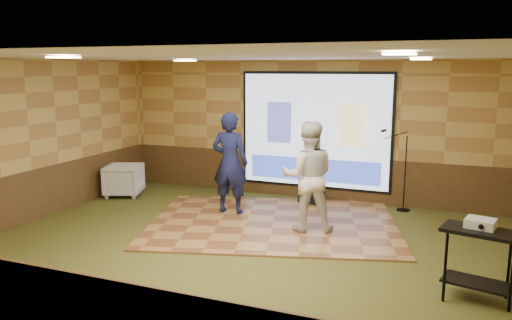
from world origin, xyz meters
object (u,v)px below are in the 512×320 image
at_px(banquet_chair, 124,180).
at_px(player_right, 308,176).
at_px(projector, 480,223).
at_px(av_table, 479,252).
at_px(dance_floor, 273,222).
at_px(projector_screen, 315,132).
at_px(duffel_bag, 311,197).
at_px(player_left, 230,163).
at_px(mic_stand, 401,186).

bearing_deg(banquet_chair, player_right, -121.88).
xyz_separation_m(player_right, projector, (2.66, -1.70, -0.02)).
distance_m(player_right, projector, 3.15).
height_order(player_right, av_table, player_right).
bearing_deg(dance_floor, projector, -29.71).
bearing_deg(projector, player_right, 160.84).
bearing_deg(projector_screen, dance_floor, -95.92).
bearing_deg(player_right, duffel_bag, -95.97).
xyz_separation_m(projector_screen, av_table, (3.15, -4.01, -0.85)).
xyz_separation_m(av_table, projector, (-0.00, 0.08, 0.34)).
bearing_deg(banquet_chair, dance_floor, -120.71).
bearing_deg(av_table, projector, 90.62).
distance_m(projector, banquet_chair, 7.63).
height_order(player_left, duffel_bag, player_left).
relative_size(dance_floor, duffel_bag, 9.41).
bearing_deg(mic_stand, banquet_chair, 172.03).
height_order(dance_floor, duffel_bag, duffel_bag).
relative_size(player_left, av_table, 2.17).
xyz_separation_m(projector_screen, dance_floor, (-0.21, -2.02, -1.46)).
bearing_deg(mic_stand, projector_screen, 153.90).
relative_size(player_right, mic_stand, 1.17).
bearing_deg(duffel_bag, av_table, -49.24).
bearing_deg(mic_stand, duffel_bag, 167.83).
distance_m(projector, mic_stand, 3.93).
distance_m(player_left, projector, 4.88).
bearing_deg(duffel_bag, banquet_chair, -167.64).
bearing_deg(player_right, mic_stand, -143.93).
bearing_deg(banquet_chair, av_table, -131.12).
height_order(player_left, banquet_chair, player_left).
relative_size(player_left, mic_stand, 1.21).
bearing_deg(player_left, mic_stand, -157.68).
bearing_deg(av_table, player_left, 152.48).
relative_size(projector_screen, banquet_chair, 4.20).
relative_size(player_left, duffel_bag, 4.18).
bearing_deg(projector, duffel_bag, 144.83).
xyz_separation_m(player_left, banquet_chair, (-2.79, 0.40, -0.66)).
height_order(av_table, duffel_bag, av_table).
bearing_deg(mic_stand, av_table, -89.82).
height_order(player_left, av_table, player_left).
bearing_deg(dance_floor, mic_stand, 40.22).
height_order(dance_floor, projector, projector).
distance_m(av_table, duffel_bag, 4.73).
xyz_separation_m(av_table, banquet_chair, (-7.15, 2.67, -0.27)).
xyz_separation_m(dance_floor, mic_stand, (2.09, 1.77, 0.48)).
distance_m(dance_floor, projector, 3.99).
height_order(player_right, duffel_bag, player_right).
distance_m(player_left, player_right, 1.78).
relative_size(dance_floor, av_table, 4.90).
height_order(projector, banquet_chair, projector).
bearing_deg(av_table, projector_screen, 128.15).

